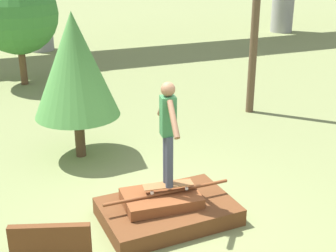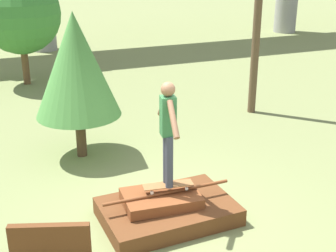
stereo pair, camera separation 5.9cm
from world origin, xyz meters
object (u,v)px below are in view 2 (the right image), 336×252
object	(u,v)px
skateboard	(168,185)
tree_behind_left	(76,65)
tree_behind_right	(20,13)
skater	(168,127)

from	to	relation	value
skateboard	tree_behind_left	xyz separation A→B (m)	(-0.78, 2.92, 1.35)
skateboard	tree_behind_right	xyz separation A→B (m)	(-1.26, 9.00, 1.63)
skateboard	skater	distance (m)	0.99
skateboard	skater	world-z (taller)	skater
skateboard	tree_behind_right	world-z (taller)	tree_behind_right
tree_behind_left	tree_behind_right	size ratio (longest dim) A/B	0.86
tree_behind_right	skater	bearing A→B (deg)	-82.03
skateboard	skater	bearing A→B (deg)	104.04
skater	tree_behind_right	distance (m)	9.11
skater	tree_behind_left	distance (m)	3.04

